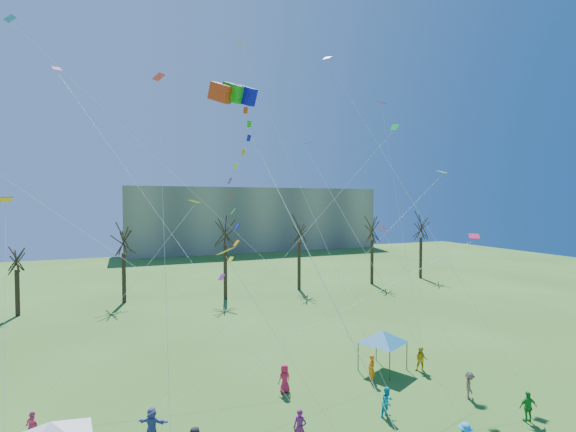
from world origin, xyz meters
name	(u,v)px	position (x,y,z in m)	size (l,w,h in m)	color
distant_building	(254,219)	(22.00, 82.00, 7.50)	(60.00, 14.00, 15.00)	gray
bare_tree_row	(225,240)	(3.51, 35.49, 7.05)	(68.66, 9.02, 10.86)	black
big_box_kite	(243,193)	(-2.88, 5.18, 12.06)	(2.82, 6.55, 18.20)	red
canopy_tent_blue	(383,336)	(8.60, 10.51, 2.36)	(3.37, 3.37, 2.78)	#3F3F44
festival_crowd	(298,425)	(-0.19, 5.15, 0.84)	(24.84, 10.89, 1.78)	red
small_kites_aloft	(260,153)	(0.43, 12.73, 14.86)	(32.77, 20.82, 34.58)	orange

